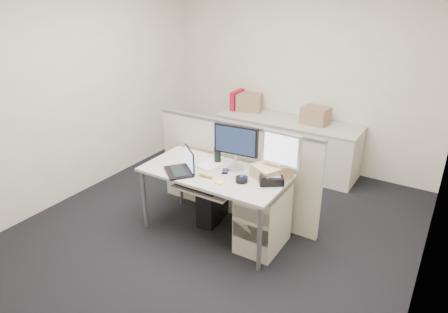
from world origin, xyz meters
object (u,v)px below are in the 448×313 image
Objects in this scene: desk at (214,177)px; monitor_main at (236,147)px; laptop at (178,162)px; desk_phone at (271,179)px.

monitor_main is (0.15, 0.18, 0.30)m from desk.
monitor_main is 1.45× the size of laptop.
desk is 4.60× the size of laptop.
monitor_main is at bearing 80.01° from laptop.
desk_phone reaches higher than desk.
monitor_main is 0.50m from desk_phone.
monitor_main reaches higher than laptop.
desk_phone is (0.45, -0.10, -0.20)m from monitor_main.
desk_phone is at bearing 56.98° from laptop.
desk is 0.41m from laptop.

